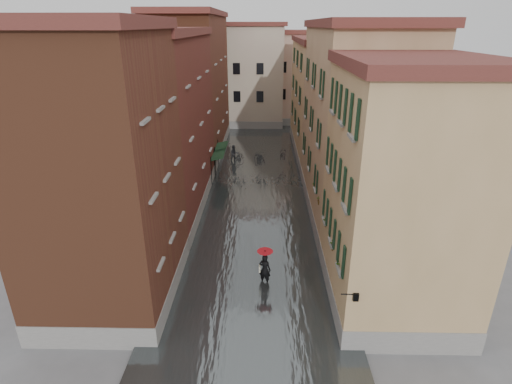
# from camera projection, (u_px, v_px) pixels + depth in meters

# --- Properties ---
(ground) EXTENTS (120.00, 120.00, 0.00)m
(ground) POSITION_uv_depth(u_px,v_px,m) (253.00, 273.00, 22.93)
(ground) COLOR slate
(ground) RESTS_ON ground
(floodwater) EXTENTS (10.00, 60.00, 0.20)m
(floodwater) POSITION_uv_depth(u_px,v_px,m) (257.00, 186.00, 34.87)
(floodwater) COLOR #414648
(floodwater) RESTS_ON ground
(building_left_near) EXTENTS (6.00, 8.00, 13.00)m
(building_left_near) POSITION_uv_depth(u_px,v_px,m) (102.00, 179.00, 18.70)
(building_left_near) COLOR brown
(building_left_near) RESTS_ON ground
(building_left_mid) EXTENTS (6.00, 14.00, 12.50)m
(building_left_mid) POSITION_uv_depth(u_px,v_px,m) (160.00, 128.00, 28.94)
(building_left_mid) COLOR maroon
(building_left_mid) RESTS_ON ground
(building_left_far) EXTENTS (6.00, 16.00, 14.00)m
(building_left_far) POSITION_uv_depth(u_px,v_px,m) (193.00, 87.00, 42.47)
(building_left_far) COLOR brown
(building_left_far) RESTS_ON ground
(building_right_near) EXTENTS (6.00, 8.00, 11.50)m
(building_right_near) POSITION_uv_depth(u_px,v_px,m) (400.00, 196.00, 18.72)
(building_right_near) COLOR tan
(building_right_near) RESTS_ON ground
(building_right_mid) EXTENTS (6.00, 14.00, 13.00)m
(building_right_mid) POSITION_uv_depth(u_px,v_px,m) (354.00, 125.00, 28.57)
(building_right_mid) COLOR tan
(building_right_mid) RESTS_ON ground
(building_right_far) EXTENTS (6.00, 16.00, 11.50)m
(building_right_far) POSITION_uv_depth(u_px,v_px,m) (324.00, 100.00, 42.69)
(building_right_far) COLOR tan
(building_right_far) RESTS_ON ground
(building_end_cream) EXTENTS (12.00, 9.00, 13.00)m
(building_end_cream) POSITION_uv_depth(u_px,v_px,m) (239.00, 77.00, 55.50)
(building_end_cream) COLOR #BFB497
(building_end_cream) RESTS_ON ground
(building_end_pink) EXTENTS (10.00, 9.00, 12.00)m
(building_end_pink) POSITION_uv_depth(u_px,v_px,m) (302.00, 79.00, 57.36)
(building_end_pink) COLOR tan
(building_end_pink) RESTS_ON ground
(awning_near) EXTENTS (1.09, 2.95, 2.80)m
(awning_near) POSITION_uv_depth(u_px,v_px,m) (218.00, 155.00, 35.38)
(awning_near) COLOR black
(awning_near) RESTS_ON ground
(awning_far) EXTENTS (1.09, 3.19, 2.80)m
(awning_far) POSITION_uv_depth(u_px,v_px,m) (221.00, 147.00, 37.63)
(awning_far) COLOR black
(awning_far) RESTS_ON ground
(wall_lantern) EXTENTS (0.71, 0.22, 0.35)m
(wall_lantern) POSITION_uv_depth(u_px,v_px,m) (355.00, 296.00, 16.15)
(wall_lantern) COLOR black
(wall_lantern) RESTS_ON ground
(window_planters) EXTENTS (0.59, 10.50, 0.84)m
(window_planters) POSITION_uv_depth(u_px,v_px,m) (328.00, 215.00, 21.95)
(window_planters) COLOR #A06234
(window_planters) RESTS_ON ground
(pedestrian_main) EXTENTS (0.88, 0.88, 2.06)m
(pedestrian_main) POSITION_uv_depth(u_px,v_px,m) (265.00, 265.00, 21.50)
(pedestrian_main) COLOR black
(pedestrian_main) RESTS_ON ground
(pedestrian_far) EXTENTS (1.05, 0.92, 1.83)m
(pedestrian_far) POSITION_uv_depth(u_px,v_px,m) (234.00, 154.00, 40.90)
(pedestrian_far) COLOR black
(pedestrian_far) RESTS_ON ground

